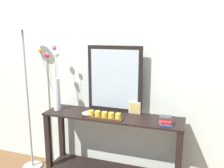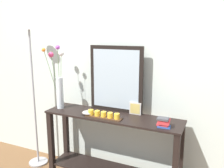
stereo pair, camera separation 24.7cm
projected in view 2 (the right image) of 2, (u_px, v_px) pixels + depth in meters
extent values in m
cube|color=beige|center=(123.00, 63.00, 2.71)|extent=(6.40, 0.08, 2.70)
cube|color=black|center=(112.00, 116.00, 2.55)|extent=(1.49, 0.37, 0.02)
cube|color=black|center=(51.00, 145.00, 2.79)|extent=(0.06, 0.06, 0.81)
cube|color=black|center=(66.00, 136.00, 3.06)|extent=(0.06, 0.06, 0.81)
cube|color=black|center=(180.00, 159.00, 2.48)|extent=(0.06, 0.06, 0.81)
cube|color=black|center=(116.00, 79.00, 2.62)|extent=(0.61, 0.03, 0.72)
cube|color=#9EADB7|center=(115.00, 79.00, 2.61)|extent=(0.53, 0.00, 0.64)
cylinder|color=silver|center=(60.00, 93.00, 2.76)|extent=(0.08, 0.08, 0.36)
cylinder|color=#4C753D|center=(61.00, 80.00, 2.78)|extent=(0.06, 0.13, 0.60)
sphere|color=silver|center=(61.00, 54.00, 2.78)|extent=(0.06, 0.06, 0.06)
cylinder|color=#4C753D|center=(56.00, 81.00, 2.73)|extent=(0.07, 0.04, 0.60)
sphere|color=#EA4275|center=(51.00, 55.00, 2.67)|extent=(0.06, 0.06, 0.06)
cylinder|color=#4C753D|center=(53.00, 79.00, 2.70)|extent=(0.11, 0.13, 0.66)
sphere|color=orange|center=(44.00, 50.00, 2.60)|extent=(0.04, 0.04, 0.04)
cylinder|color=#4C753D|center=(59.00, 78.00, 2.72)|extent=(0.01, 0.01, 0.68)
sphere|color=#B24CB7|center=(58.00, 47.00, 2.65)|extent=(0.05, 0.05, 0.05)
cube|color=#472D1C|center=(104.00, 117.00, 2.48)|extent=(0.39, 0.09, 0.01)
cylinder|color=gold|center=(91.00, 112.00, 2.53)|extent=(0.06, 0.06, 0.05)
cylinder|color=gold|center=(97.00, 113.00, 2.50)|extent=(0.06, 0.06, 0.05)
cylinder|color=gold|center=(104.00, 114.00, 2.47)|extent=(0.06, 0.06, 0.05)
cylinder|color=gold|center=(110.00, 115.00, 2.44)|extent=(0.06, 0.06, 0.05)
cylinder|color=gold|center=(117.00, 116.00, 2.41)|extent=(0.06, 0.06, 0.05)
cube|color=#B7B2AD|center=(135.00, 109.00, 2.57)|extent=(0.13, 0.01, 0.13)
cube|color=tan|center=(135.00, 109.00, 2.56)|extent=(0.11, 0.00, 0.11)
cylinder|color=#9E9389|center=(89.00, 114.00, 2.57)|extent=(0.06, 0.06, 0.01)
ellipsoid|color=#9E9389|center=(89.00, 112.00, 2.57)|extent=(0.14, 0.14, 0.03)
cube|color=#2D519E|center=(164.00, 126.00, 2.23)|extent=(0.12, 0.08, 0.02)
cube|color=#C63338|center=(163.00, 124.00, 2.23)|extent=(0.11, 0.07, 0.02)
cube|color=#C63338|center=(164.00, 122.00, 2.22)|extent=(0.10, 0.09, 0.03)
cube|color=#C63338|center=(164.00, 120.00, 2.22)|extent=(0.11, 0.09, 0.02)
cube|color=#424247|center=(163.00, 119.00, 2.21)|extent=(0.11, 0.08, 0.02)
cylinder|color=#9E9EA3|center=(38.00, 162.00, 3.18)|extent=(0.24, 0.24, 0.02)
cylinder|color=#9E9EA3|center=(34.00, 99.00, 2.99)|extent=(0.02, 0.02, 1.70)
cone|color=beige|center=(29.00, 25.00, 2.80)|extent=(0.18, 0.18, 0.10)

